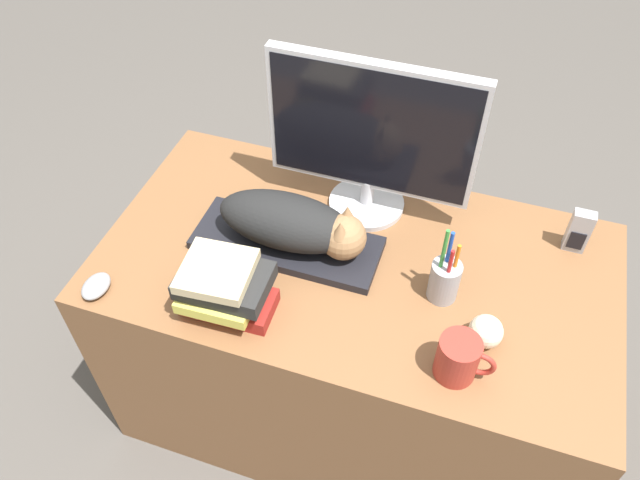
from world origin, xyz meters
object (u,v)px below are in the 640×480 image
(computer_mouse, at_px, (96,286))
(coffee_mug, at_px, (459,358))
(pen_cup, at_px, (445,279))
(baseball, at_px, (486,331))
(keyboard, at_px, (287,243))
(phone, at_px, (579,231))
(monitor, at_px, (371,136))
(book_stack, at_px, (224,287))
(cat, at_px, (296,224))

(computer_mouse, bearing_deg, coffee_mug, 3.48)
(computer_mouse, height_order, pen_cup, pen_cup)
(baseball, bearing_deg, computer_mouse, -170.52)
(pen_cup, bearing_deg, keyboard, 175.69)
(keyboard, bearing_deg, pen_cup, -4.31)
(pen_cup, bearing_deg, computer_mouse, -162.37)
(keyboard, relative_size, computer_mouse, 5.60)
(phone, bearing_deg, keyboard, -161.75)
(monitor, distance_m, phone, 0.57)
(pen_cup, relative_size, baseball, 2.90)
(monitor, relative_size, book_stack, 2.41)
(coffee_mug, bearing_deg, baseball, 65.37)
(computer_mouse, distance_m, baseball, 0.91)
(monitor, bearing_deg, baseball, -42.58)
(cat, height_order, pen_cup, pen_cup)
(coffee_mug, bearing_deg, keyboard, 154.25)
(monitor, height_order, pen_cup, monitor)
(monitor, distance_m, pen_cup, 0.39)
(baseball, bearing_deg, monitor, 137.42)
(keyboard, xyz_separation_m, computer_mouse, (-0.38, -0.28, 0.00))
(coffee_mug, height_order, book_stack, book_stack)
(computer_mouse, xyz_separation_m, book_stack, (0.31, 0.06, 0.05))
(book_stack, bearing_deg, cat, 66.85)
(keyboard, relative_size, baseball, 6.20)
(coffee_mug, bearing_deg, phone, 64.44)
(cat, distance_m, baseball, 0.51)
(keyboard, bearing_deg, cat, 0.00)
(computer_mouse, relative_size, coffee_mug, 0.67)
(keyboard, relative_size, coffee_mug, 3.75)
(coffee_mug, relative_size, baseball, 1.65)
(monitor, xyz_separation_m, baseball, (0.37, -0.34, -0.20))
(computer_mouse, bearing_deg, book_stack, 10.59)
(cat, height_order, monitor, monitor)
(cat, xyz_separation_m, monitor, (0.12, 0.21, 0.15))
(baseball, bearing_deg, cat, 165.17)
(cat, bearing_deg, pen_cup, -4.62)
(keyboard, distance_m, pen_cup, 0.41)
(baseball, xyz_separation_m, book_stack, (-0.59, -0.09, 0.03))
(monitor, height_order, coffee_mug, monitor)
(pen_cup, xyz_separation_m, baseball, (0.11, -0.10, -0.02))
(keyboard, height_order, book_stack, book_stack)
(cat, height_order, coffee_mug, cat)
(pen_cup, relative_size, book_stack, 1.02)
(monitor, height_order, phone, monitor)
(pen_cup, height_order, book_stack, pen_cup)
(baseball, bearing_deg, coffee_mug, -114.63)
(pen_cup, bearing_deg, coffee_mug, -70.77)
(keyboard, distance_m, phone, 0.73)
(cat, relative_size, pen_cup, 1.70)
(book_stack, bearing_deg, keyboard, 73.07)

